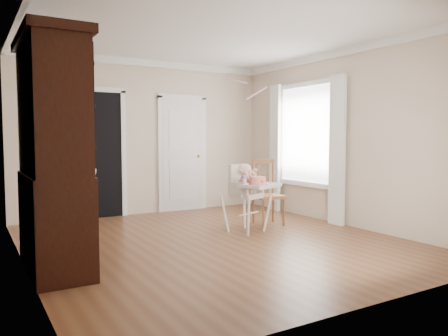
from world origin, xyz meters
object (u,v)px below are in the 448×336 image
cake (258,181)px  dining_chair (267,194)px  china_cabinet (54,154)px  sippy_cup (244,181)px  high_chair (247,190)px

cake → dining_chair: size_ratio=0.27×
cake → china_cabinet: 2.75m
sippy_cup → dining_chair: size_ratio=0.17×
high_chair → dining_chair: bearing=8.3°
high_chair → china_cabinet: bearing=171.6°
sippy_cup → dining_chair: bearing=33.0°
sippy_cup → high_chair: bearing=47.8°
high_chair → dining_chair: 0.68m
dining_chair → cake: bearing=-126.3°
cake → china_cabinet: size_ratio=0.12×
sippy_cup → china_cabinet: size_ratio=0.07×
dining_chair → high_chair: bearing=-142.6°
china_cabinet → dining_chair: china_cabinet is taller
high_chair → dining_chair: size_ratio=0.98×
cake → china_cabinet: (-2.70, -0.29, 0.43)m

